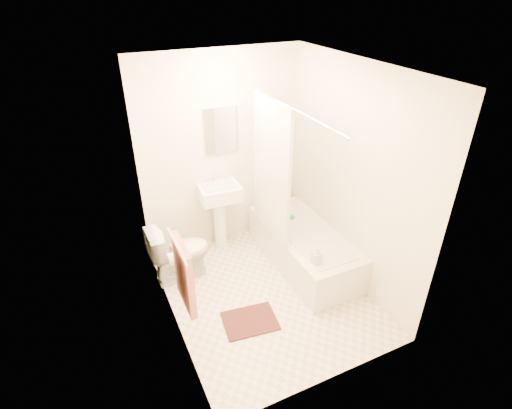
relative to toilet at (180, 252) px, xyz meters
name	(u,v)px	position (x,y,z in m)	size (l,w,h in m)	color
floor	(266,293)	(0.75, -0.68, -0.34)	(2.40, 2.40, 0.00)	beige
ceiling	(269,68)	(0.75, -0.68, 2.06)	(2.40, 2.40, 0.00)	white
wall_back	(222,154)	(0.75, 0.52, 0.86)	(2.00, 0.02, 2.40)	beige
wall_left	(164,222)	(-0.25, -0.68, 0.86)	(0.02, 2.40, 2.40)	beige
wall_right	(352,178)	(1.75, -0.68, 0.86)	(0.02, 2.40, 2.40)	beige
mirror	(222,130)	(0.75, 0.50, 1.16)	(0.40, 0.03, 0.55)	white
curtain_rod	(293,109)	(1.05, -0.58, 1.66)	(0.03, 0.03, 1.70)	silver
shower_curtain	(271,170)	(1.05, -0.18, 0.88)	(0.04, 0.80, 1.55)	silver
towel_bar	(177,246)	(-0.21, -0.93, 0.76)	(0.02, 0.02, 0.60)	silver
towel	(184,275)	(-0.18, -0.93, 0.44)	(0.06, 0.45, 0.66)	#CC7266
toilet_paper	(174,259)	(-0.18, -0.56, 0.36)	(0.12, 0.12, 0.11)	white
toilet	(180,252)	(0.00, 0.00, 0.00)	(0.38, 0.68, 0.67)	white
sink	(220,213)	(0.64, 0.38, 0.14)	(0.49, 0.39, 0.95)	white
bathtub	(303,247)	(1.40, -0.38, -0.11)	(0.70, 1.59, 0.45)	silver
bath_mat	(250,321)	(0.42, -0.99, -0.33)	(0.53, 0.40, 0.02)	#4D2920
soap_bottle	(317,256)	(1.20, -0.94, 0.21)	(0.09, 0.09, 0.19)	white
scrub_brush	(287,215)	(1.37, -0.01, 0.13)	(0.06, 0.21, 0.04)	green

